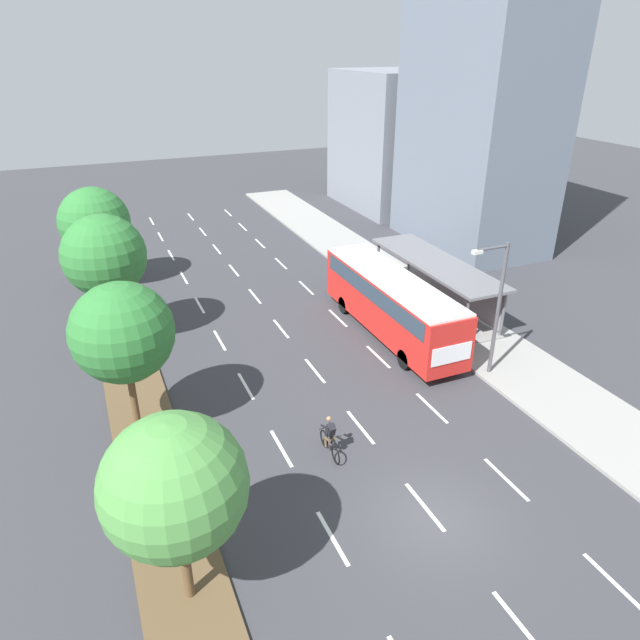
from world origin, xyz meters
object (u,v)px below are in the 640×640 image
Objects in this scene: cyclist at (330,438)px; streetlight at (496,301)px; bus at (391,300)px; bus_shelter at (439,279)px; median_tree_fourth at (95,222)px; median_tree_second at (122,333)px; median_tree_nearest at (175,486)px; median_tree_third at (104,256)px.

cyclist is 10.10m from streetlight.
cyclist is at bearing -131.73° from bus.
bus_shelter is at bearing 74.20° from streetlight.
bus_shelter is 5.72× the size of cyclist.
median_tree_fourth reaches higher than bus.
bus_shelter is 21.49m from median_tree_fourth.
median_tree_second reaches higher than bus_shelter.
bus_shelter is at bearing 38.53° from median_tree_nearest.
median_tree_fourth is at bearing 89.94° from median_tree_second.
median_tree_third is at bearing 117.28° from cyclist.
median_tree_second is (-18.05, -5.58, 2.77)m from bus_shelter.
bus is 14.49m from median_tree_second.
median_tree_third reaches higher than cyclist.
median_tree_second is at bearing -164.97° from bus.
cyclist is at bearing -32.93° from median_tree_second.
median_tree_third is 19.02m from streetlight.
streetlight reaches higher than median_tree_nearest.
bus_shelter reaches higher than cyclist.
bus_shelter is 1.61× the size of median_tree_second.
bus_shelter is 4.68m from bus.
median_tree_second is 16.07m from streetlight.
median_tree_second is (-6.64, 4.30, 3.85)m from cyclist.
median_tree_third reaches higher than streetlight.
streetlight reaches higher than median_tree_second.
median_tree_second is 1.02× the size of median_tree_fourth.
median_tree_nearest is at bearing -89.24° from median_tree_fourth.
bus_shelter is 18.50m from median_tree_third.
median_tree_second is at bearing -162.82° from bus_shelter.
median_tree_third is at bearing -89.89° from median_tree_fourth.
cyclist is at bearing -62.72° from median_tree_third.
median_tree_second reaches higher than bus.
median_tree_second is 8.51m from median_tree_third.
median_tree_third is (0.03, 8.51, 0.24)m from median_tree_second.
median_tree_nearest reaches higher than bus_shelter.
bus_shelter is 15.14m from cyclist.
bus_shelter is 19.10m from median_tree_second.
median_tree_fourth is at bearing 147.62° from bus_shelter.
median_tree_second is at bearing 147.07° from cyclist.
median_tree_nearest reaches higher than cyclist.
median_tree_second reaches higher than median_tree_nearest.
median_tree_fourth is at bearing 107.26° from cyclist.
median_tree_nearest is 0.94× the size of median_tree_fourth.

